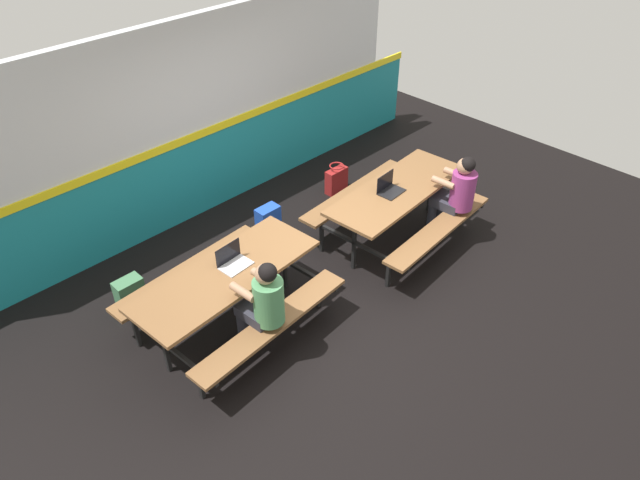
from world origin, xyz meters
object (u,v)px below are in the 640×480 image
object	(u,v)px
picnic_table_right	(396,200)
laptop_dark	(389,188)
picnic_table_left	(227,285)
student_further	(457,191)
satchel_spare	(268,222)
tote_bag_bright	(336,180)
student_nearer	(263,301)
laptop_silver	(233,261)
backpack_dark	(130,296)

from	to	relation	value
picnic_table_right	laptop_dark	distance (m)	0.25
picnic_table_left	student_further	bearing A→B (deg)	-13.89
student_further	satchel_spare	size ratio (longest dim) A/B	2.74
picnic_table_left	tote_bag_bright	xyz separation A→B (m)	(2.76, 1.07, -0.38)
student_nearer	laptop_dark	xyz separation A→B (m)	(2.33, 0.37, 0.08)
picnic_table_left	laptop_dark	distance (m)	2.37
tote_bag_bright	satchel_spare	bearing A→B (deg)	-174.72
picnic_table_left	picnic_table_right	xyz separation A→B (m)	(2.48, -0.22, 0.00)
picnic_table_left	laptop_silver	xyz separation A→B (m)	(0.13, 0.05, 0.21)
student_nearer	student_further	bearing A→B (deg)	-3.49
laptop_dark	satchel_spare	distance (m)	1.62
satchel_spare	picnic_table_left	bearing A→B (deg)	-144.96
backpack_dark	tote_bag_bright	bearing A→B (deg)	2.00
laptop_dark	laptop_silver	bearing A→B (deg)	173.97
tote_bag_bright	picnic_table_right	bearing A→B (deg)	-102.12
laptop_silver	backpack_dark	size ratio (longest dim) A/B	0.76
laptop_silver	tote_bag_bright	bearing A→B (deg)	21.42
student_nearer	laptop_dark	distance (m)	2.36
picnic_table_right	laptop_dark	bearing A→B (deg)	167.60
picnic_table_left	picnic_table_right	distance (m)	2.49
picnic_table_right	laptop_silver	size ratio (longest dim) A/B	6.22
student_further	satchel_spare	world-z (taller)	student_further
student_further	laptop_dark	xyz separation A→B (m)	(-0.64, 0.55, 0.08)
laptop_silver	backpack_dark	xyz separation A→B (m)	(-0.77, 0.91, -0.57)
backpack_dark	tote_bag_bright	world-z (taller)	backpack_dark
picnic_table_right	laptop_dark	size ratio (longest dim) A/B	6.22
picnic_table_right	tote_bag_bright	bearing A→B (deg)	77.88
satchel_spare	laptop_silver	bearing A→B (deg)	-143.47
student_further	backpack_dark	world-z (taller)	student_further
picnic_table_left	laptop_dark	world-z (taller)	laptop_dark
tote_bag_bright	student_further	bearing A→B (deg)	-82.79
picnic_table_left	laptop_silver	distance (m)	0.25
picnic_table_left	satchel_spare	distance (m)	1.68
student_further	backpack_dark	distance (m)	4.03
student_nearer	tote_bag_bright	bearing A→B (deg)	30.78
picnic_table_right	backpack_dark	world-z (taller)	picnic_table_right
picnic_table_right	student_nearer	xyz separation A→B (m)	(-2.46, -0.34, 0.13)
laptop_silver	laptop_dark	size ratio (longest dim) A/B	1.00
picnic_table_left	student_nearer	bearing A→B (deg)	-88.38
picnic_table_right	satchel_spare	xyz separation A→B (m)	(-1.13, 1.16, -0.36)
laptop_dark	tote_bag_bright	size ratio (longest dim) A/B	0.78
picnic_table_right	laptop_silver	world-z (taller)	laptop_silver
picnic_table_left	satchel_spare	xyz separation A→B (m)	(1.35, 0.94, -0.36)
picnic_table_left	backpack_dark	bearing A→B (deg)	123.64
picnic_table_left	student_nearer	distance (m)	0.57
picnic_table_right	laptop_silver	xyz separation A→B (m)	(-2.34, 0.26, 0.21)
satchel_spare	picnic_table_right	bearing A→B (deg)	-45.72
student_nearer	laptop_silver	size ratio (longest dim) A/B	3.61
tote_bag_bright	backpack_dark	bearing A→B (deg)	-178.00
student_nearer	satchel_spare	distance (m)	2.07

